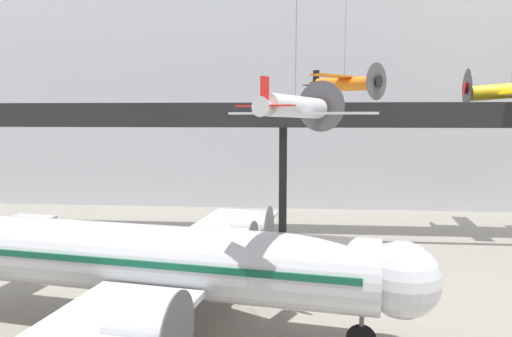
{
  "coord_description": "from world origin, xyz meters",
  "views": [
    {
      "loc": [
        0.99,
        -11.28,
        10.19
      ],
      "look_at": [
        -0.88,
        10.81,
        7.59
      ],
      "focal_mm": 32.0,
      "sensor_mm": 36.0,
      "label": 1
    }
  ],
  "objects_px": {
    "suspended_plane_orange_highwing": "(344,83)",
    "suspended_plane_yellow_lowwing": "(511,91)",
    "airliner_silver_main": "(152,261)",
    "suspended_plane_silver_racer": "(296,107)"
  },
  "relations": [
    {
      "from": "suspended_plane_orange_highwing",
      "to": "suspended_plane_yellow_lowwing",
      "type": "relative_size",
      "value": 0.96
    },
    {
      "from": "airliner_silver_main",
      "to": "suspended_plane_silver_racer",
      "type": "xyz_separation_m",
      "value": [
        6.63,
        -1.33,
        7.08
      ]
    },
    {
      "from": "airliner_silver_main",
      "to": "suspended_plane_yellow_lowwing",
      "type": "distance_m",
      "value": 32.3
    },
    {
      "from": "suspended_plane_yellow_lowwing",
      "to": "suspended_plane_silver_racer",
      "type": "bearing_deg",
      "value": 56.14
    },
    {
      "from": "airliner_silver_main",
      "to": "suspended_plane_yellow_lowwing",
      "type": "xyz_separation_m",
      "value": [
        24.31,
        19.4,
        8.72
      ]
    },
    {
      "from": "airliner_silver_main",
      "to": "suspended_plane_orange_highwing",
      "type": "distance_m",
      "value": 18.13
    },
    {
      "from": "suspended_plane_silver_racer",
      "to": "airliner_silver_main",
      "type": "bearing_deg",
      "value": 107.19
    },
    {
      "from": "airliner_silver_main",
      "to": "suspended_plane_orange_highwing",
      "type": "height_order",
      "value": "suspended_plane_orange_highwing"
    },
    {
      "from": "suspended_plane_silver_racer",
      "to": "suspended_plane_yellow_lowwing",
      "type": "xyz_separation_m",
      "value": [
        17.67,
        20.73,
        1.63
      ]
    },
    {
      "from": "airliner_silver_main",
      "to": "suspended_plane_yellow_lowwing",
      "type": "height_order",
      "value": "suspended_plane_yellow_lowwing"
    }
  ]
}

